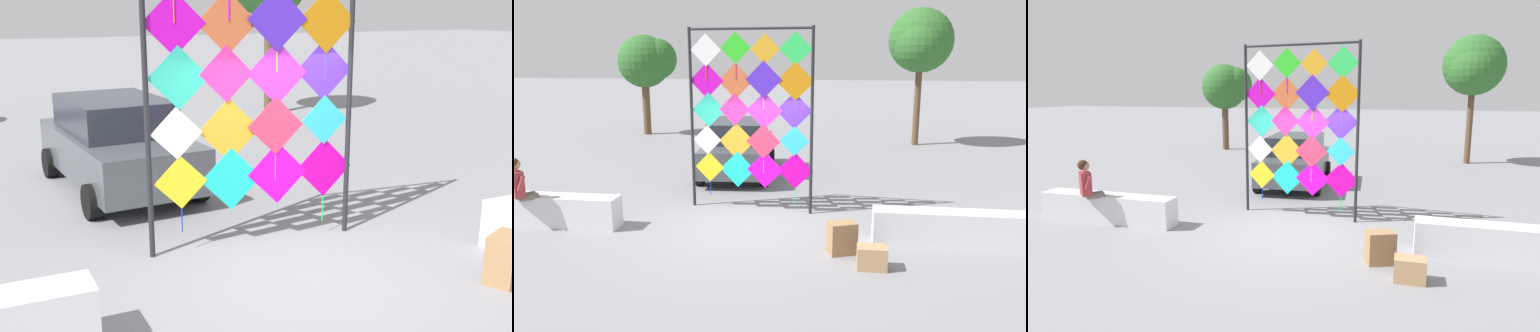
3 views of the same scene
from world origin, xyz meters
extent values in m
plane|color=gray|center=(0.00, 0.00, 0.00)|extent=(120.00, 120.00, 0.00)
cube|color=silver|center=(-4.18, -0.32, 0.32)|extent=(3.28, 0.51, 0.64)
cube|color=silver|center=(4.18, -0.32, 0.32)|extent=(3.28, 0.51, 0.64)
cylinder|color=#232328|center=(-1.46, 1.48, 2.03)|extent=(0.07, 0.07, 4.05)
cylinder|color=#232328|center=(1.27, 1.22, 2.03)|extent=(0.07, 0.07, 4.05)
cylinder|color=#232328|center=(-0.09, 1.35, 4.00)|extent=(2.74, 0.32, 0.06)
cube|color=yellow|center=(-1.06, 1.45, 0.94)|extent=(0.69, 0.08, 0.69)
cylinder|color=#162EE5|center=(-1.06, 1.46, 0.44)|extent=(0.02, 0.02, 0.31)
cube|color=#1BD9CB|center=(-0.39, 1.39, 0.92)|extent=(0.82, 0.09, 0.83)
cube|color=#EA0CD8|center=(0.24, 1.32, 0.94)|extent=(0.84, 0.09, 0.84)
cube|color=#DC07A8|center=(0.92, 1.25, 0.96)|extent=(0.81, 0.09, 0.82)
cylinder|color=#16E549|center=(0.92, 1.26, 0.37)|extent=(0.02, 0.02, 0.36)
cube|color=white|center=(-1.10, 1.44, 1.57)|extent=(0.66, 0.08, 0.66)
cube|color=gold|center=(-0.41, 1.40, 1.56)|extent=(0.82, 0.09, 0.82)
cylinder|color=blue|center=(-0.41, 1.41, 1.01)|extent=(0.02, 0.02, 0.28)
cube|color=#F6355C|center=(0.21, 1.31, 1.58)|extent=(0.77, 0.09, 0.77)
cylinder|color=#16E5BB|center=(0.21, 1.32, 1.03)|extent=(0.02, 0.02, 0.34)
cube|color=#2BC1DC|center=(0.90, 1.23, 1.62)|extent=(0.66, 0.08, 0.66)
cube|color=#2CCCAB|center=(-1.05, 1.45, 2.25)|extent=(0.78, 0.09, 0.78)
cube|color=#F6309E|center=(-0.45, 1.39, 2.28)|extent=(0.71, 0.08, 0.71)
cube|color=#D031D7|center=(0.23, 1.32, 2.26)|extent=(0.82, 0.09, 0.82)
cube|color=#6130F0|center=(0.89, 1.26, 2.28)|extent=(0.80, 0.09, 0.80)
cube|color=#D60EC8|center=(-1.09, 1.46, 2.90)|extent=(0.79, 0.09, 0.79)
cube|color=#DA6234|center=(-0.42, 1.40, 2.90)|extent=(0.78, 0.09, 0.79)
cylinder|color=#16ABE5|center=(-0.42, 1.41, 2.36)|extent=(0.02, 0.02, 0.28)
cube|color=#4D26D3|center=(0.22, 1.30, 2.94)|extent=(0.80, 0.09, 0.81)
cylinder|color=#B6E516|center=(0.22, 1.31, 2.41)|extent=(0.02, 0.02, 0.25)
cube|color=orange|center=(0.91, 1.25, 2.91)|extent=(0.83, 0.09, 0.83)
cylinder|color=blue|center=(0.91, 1.26, 2.32)|extent=(0.02, 0.02, 0.35)
cube|color=white|center=(-1.09, 1.44, 3.56)|extent=(0.71, 0.08, 0.71)
cylinder|color=orange|center=(-1.09, 1.45, 3.05)|extent=(0.02, 0.02, 0.30)
cube|color=#2CD123|center=(-0.41, 1.38, 3.60)|extent=(0.68, 0.08, 0.69)
cylinder|color=#DB16E5|center=(-0.41, 1.39, 3.09)|extent=(0.02, 0.02, 0.34)
cube|color=orange|center=(0.25, 1.31, 3.58)|extent=(0.65, 0.08, 0.66)
cylinder|color=blue|center=(0.25, 1.32, 3.14)|extent=(0.02, 0.02, 0.22)
cube|color=#2DD555|center=(0.91, 1.25, 3.58)|extent=(0.71, 0.08, 0.72)
cylinder|color=#666056|center=(-4.14, -0.47, 0.32)|extent=(0.11, 0.11, 0.64)
cylinder|color=#666056|center=(-4.26, -0.61, 0.67)|extent=(0.32, 0.36, 0.13)
cube|color=navy|center=(-4.11, -0.42, 0.04)|extent=(0.23, 0.25, 0.09)
cylinder|color=#666056|center=(-4.28, -0.36, 0.32)|extent=(0.11, 0.11, 0.64)
cylinder|color=#666056|center=(-4.39, -0.50, 0.67)|extent=(0.32, 0.36, 0.13)
cube|color=navy|center=(-4.24, -0.32, 0.04)|extent=(0.23, 0.25, 0.09)
cube|color=#993338|center=(-4.43, -0.69, 0.96)|extent=(0.40, 0.38, 0.52)
sphere|color=#A37556|center=(-4.43, -0.69, 1.36)|extent=(0.22, 0.22, 0.22)
cylinder|color=#993338|center=(-4.25, -0.81, 1.01)|extent=(0.17, 0.19, 0.31)
cylinder|color=#993338|center=(-4.59, -0.54, 1.01)|extent=(0.17, 0.19, 0.31)
cube|color=#4C5156|center=(-1.06, 4.73, 0.63)|extent=(2.03, 4.17, 0.72)
cube|color=#282D38|center=(-1.07, 4.88, 1.28)|extent=(1.69, 2.38, 0.58)
cylinder|color=black|center=(-0.10, 3.42, 0.27)|extent=(0.25, 0.56, 0.54)
cylinder|color=black|center=(-1.83, 3.29, 0.27)|extent=(0.25, 0.56, 0.54)
cylinder|color=black|center=(-0.30, 6.17, 0.27)|extent=(0.25, 0.56, 0.54)
cylinder|color=black|center=(-2.03, 6.04, 0.27)|extent=(0.25, 0.56, 0.54)
cube|color=#9E754C|center=(1.97, -1.03, 0.29)|extent=(0.57, 0.48, 0.58)
cube|color=tan|center=(2.46, -1.62, 0.19)|extent=(0.49, 0.34, 0.39)
cylinder|color=brown|center=(4.78, 10.52, 1.63)|extent=(0.24, 0.24, 3.25)
sphere|color=#2D6628|center=(4.78, 10.52, 3.97)|extent=(2.39, 2.39, 2.39)
sphere|color=#2D6628|center=(4.72, 10.15, 3.78)|extent=(1.95, 1.95, 1.95)
cylinder|color=brown|center=(-6.55, 11.66, 1.24)|extent=(0.32, 0.32, 2.49)
sphere|color=#2D6628|center=(-6.55, 11.66, 3.16)|extent=(2.24, 2.24, 2.24)
sphere|color=#2D6628|center=(-6.05, 11.77, 3.26)|extent=(1.76, 1.76, 1.76)
camera|label=1|loc=(-3.53, -5.80, 3.10)|focal=44.02mm
camera|label=2|loc=(1.88, -9.62, 3.48)|focal=35.61mm
camera|label=3|loc=(2.29, -8.21, 2.99)|focal=29.68mm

